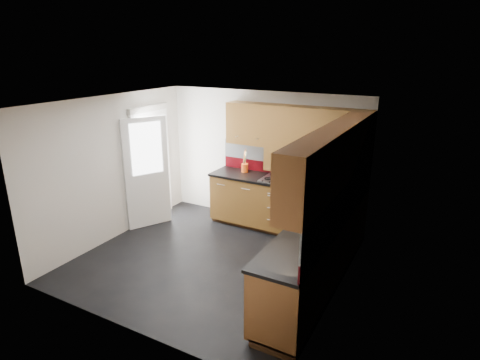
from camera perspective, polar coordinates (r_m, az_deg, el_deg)
The scene contains 14 objects.
room at distance 5.70m, azimuth -4.33°, elevation 1.94°, with size 4.00×3.80×2.64m.
base_cabinets at distance 6.23m, azimuth 7.90°, elevation -7.17°, with size 2.70×3.20×0.95m.
countertop at distance 6.03m, azimuth 7.93°, elevation -3.06°, with size 2.72×3.22×0.04m.
backsplash at distance 6.07m, azimuth 10.77°, elevation -0.17°, with size 2.70×3.20×0.54m.
upper_cabinets at distance 5.78m, azimuth 10.23°, elevation 5.41°, with size 2.50×3.20×0.72m.
extractor_hood at distance 6.96m, azimuth 6.18°, elevation 3.01°, with size 0.60×0.33×0.40m, color brown.
glass_cabinet at distance 5.92m, azimuth 15.56°, elevation 5.60°, with size 0.32×0.80×0.66m.
back_door at distance 7.44m, azimuth -12.69°, elevation 1.70°, with size 0.42×1.19×2.04m.
gas_hob at distance 6.90m, azimuth 5.56°, elevation 0.09°, with size 0.59×0.52×0.05m.
utensil_pot at distance 7.31m, azimuth 0.69°, elevation 1.88°, with size 0.12×0.12×0.44m.
toaster at distance 6.67m, azimuth 13.25°, elevation -0.29°, with size 0.30×0.24×0.19m.
food_processor at distance 6.18m, azimuth 13.65°, elevation -1.32°, with size 0.18×0.18×0.31m.
paper_towel at distance 4.98m, azimuth 10.93°, elevation -6.29°, with size 0.11×0.11×0.22m, color white.
orange_cloth at distance 6.21m, azimuth 14.07°, elevation -2.56°, with size 0.14×0.12×0.01m, color orange.
Camera 1 is at (2.99, -4.58, 3.09)m, focal length 30.00 mm.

